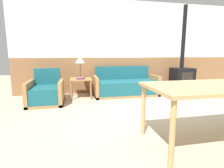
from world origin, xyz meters
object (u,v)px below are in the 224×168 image
(armchair, at_px, (46,93))
(table_lamp, at_px, (80,60))
(wood_stove, at_px, (182,75))
(couch, at_px, (125,86))
(dining_table, at_px, (214,91))
(side_table, at_px, (81,81))

(armchair, bearing_deg, table_lamp, 18.50)
(armchair, xyz_separation_m, wood_stove, (3.81, 0.41, 0.30))
(wood_stove, bearing_deg, couch, 177.75)
(couch, height_order, dining_table, couch)
(armchair, bearing_deg, dining_table, -58.49)
(table_lamp, xyz_separation_m, dining_table, (1.60, -2.89, -0.30))
(table_lamp, height_order, dining_table, table_lamp)
(side_table, xyz_separation_m, wood_stove, (2.99, -0.02, 0.11))
(couch, relative_size, side_table, 3.20)
(couch, distance_m, armchair, 2.13)
(wood_stove, bearing_deg, table_lamp, 177.66)
(table_lamp, bearing_deg, armchair, -147.29)
(armchair, relative_size, wood_stove, 0.34)
(dining_table, relative_size, wood_stove, 0.68)
(armchair, height_order, wood_stove, wood_stove)
(armchair, bearing_deg, side_table, 13.48)
(armchair, xyz_separation_m, table_lamp, (0.82, 0.53, 0.74))
(couch, bearing_deg, armchair, -167.13)
(armchair, xyz_separation_m, dining_table, (2.43, -2.37, 0.45))
(side_table, bearing_deg, table_lamp, 88.89)
(armchair, height_order, table_lamp, table_lamp)
(table_lamp, relative_size, wood_stove, 0.23)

